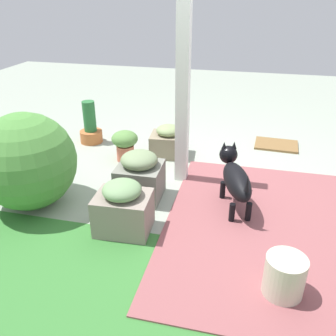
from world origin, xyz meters
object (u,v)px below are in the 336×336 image
at_px(stone_planter_nearest, 168,142).
at_px(dog, 235,178).
at_px(porch_pillar, 183,90).
at_px(doormat, 276,145).
at_px(ceramic_urn, 284,277).
at_px(stone_planter_mid, 140,176).
at_px(round_shrub, 27,161).
at_px(terracotta_pot_broad, 125,143).
at_px(terracotta_pot_tall, 91,128).
at_px(stone_planter_far, 123,208).

xyz_separation_m(stone_planter_nearest, dog, (-0.90, 1.04, 0.14)).
height_order(porch_pillar, doormat, porch_pillar).
relative_size(porch_pillar, ceramic_urn, 6.45).
relative_size(porch_pillar, stone_planter_mid, 4.01).
xyz_separation_m(round_shrub, terracotta_pot_broad, (-0.55, -1.17, -0.24)).
relative_size(round_shrub, terracotta_pot_tall, 1.61).
xyz_separation_m(porch_pillar, doormat, (-1.08, -1.21, -1.00)).
bearing_deg(stone_planter_far, ceramic_urn, 161.18).
distance_m(round_shrub, ceramic_urn, 2.47).
xyz_separation_m(stone_planter_far, round_shrub, (1.02, -0.21, 0.24)).
relative_size(stone_planter_nearest, terracotta_pot_tall, 0.82).
height_order(stone_planter_mid, terracotta_pot_tall, terracotta_pot_tall).
bearing_deg(round_shrub, dog, -168.20).
xyz_separation_m(stone_planter_nearest, terracotta_pot_broad, (0.49, 0.27, 0.04)).
distance_m(ceramic_urn, doormat, 2.73).
bearing_deg(doormat, stone_planter_mid, 50.47).
height_order(dog, ceramic_urn, dog).
relative_size(terracotta_pot_broad, dog, 0.47).
xyz_separation_m(ceramic_urn, doormat, (-0.04, -2.73, -0.14)).
xyz_separation_m(stone_planter_mid, dog, (-0.94, -0.04, 0.08)).
bearing_deg(round_shrub, terracotta_pot_broad, -115.17).
distance_m(dog, doormat, 1.75).
height_order(round_shrub, terracotta_pot_broad, round_shrub).
xyz_separation_m(stone_planter_mid, round_shrub, (0.99, 0.37, 0.23)).
relative_size(stone_planter_nearest, dog, 0.59).
distance_m(porch_pillar, stone_planter_far, 1.36).
bearing_deg(doormat, ceramic_urn, 89.09).
bearing_deg(stone_planter_far, terracotta_pot_broad, -71.06).
bearing_deg(terracotta_pot_tall, round_shrub, 93.84).
bearing_deg(terracotta_pot_broad, stone_planter_far, 108.94).
height_order(porch_pillar, round_shrub, porch_pillar).
height_order(dog, doormat, dog).
bearing_deg(dog, round_shrub, 11.80).
distance_m(dog, ceramic_urn, 1.16).
bearing_deg(stone_planter_far, round_shrub, -11.34).
height_order(terracotta_pot_tall, dog, terracotta_pot_tall).
xyz_separation_m(stone_planter_nearest, doormat, (-1.36, -0.62, -0.17)).
height_order(terracotta_pot_broad, ceramic_urn, terracotta_pot_broad).
bearing_deg(doormat, round_shrub, 40.76).
height_order(stone_planter_mid, dog, dog).
distance_m(stone_planter_far, round_shrub, 1.07).
distance_m(terracotta_pot_tall, dog, 2.38).
xyz_separation_m(stone_planter_mid, terracotta_pot_broad, (0.44, -0.80, -0.01)).
relative_size(stone_planter_far, terracotta_pot_broad, 1.29).
bearing_deg(ceramic_urn, round_shrub, -15.64).
bearing_deg(ceramic_urn, stone_planter_nearest, -57.88).
relative_size(porch_pillar, terracotta_pot_broad, 5.33).
bearing_deg(terracotta_pot_broad, ceramic_urn, 134.60).
bearing_deg(doormat, porch_pillar, 48.23).
xyz_separation_m(stone_planter_mid, terracotta_pot_tall, (1.10, -1.25, -0.03)).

